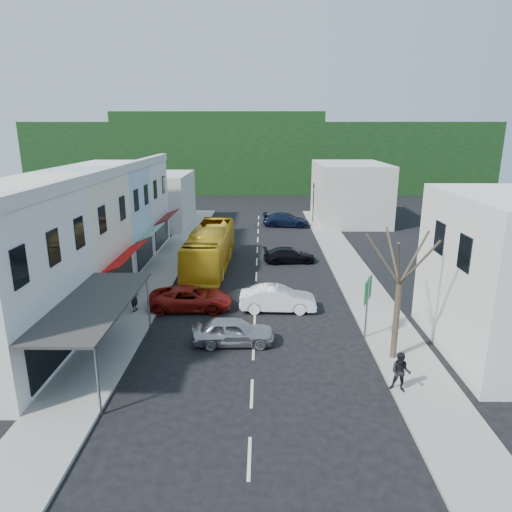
{
  "coord_description": "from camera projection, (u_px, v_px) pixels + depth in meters",
  "views": [
    {
      "loc": [
        0.4,
        -25.24,
        10.96
      ],
      "look_at": [
        0.0,
        6.0,
        2.2
      ],
      "focal_mm": 32.0,
      "sensor_mm": 36.0,
      "label": 1
    }
  ],
  "objects": [
    {
      "name": "traffic_signal",
      "position": [
        313.0,
        203.0,
        54.31
      ],
      "size": [
        1.17,
        1.3,
        4.81
      ],
      "primitive_type": null,
      "rotation": [
        0.0,
        0.0,
        2.75
      ],
      "color": "black",
      "rests_on": "ground"
    },
    {
      "name": "distant_block_right",
      "position": [
        349.0,
        192.0,
        55.07
      ],
      "size": [
        8.0,
        12.0,
        7.0
      ],
      "primitive_type": "cube",
      "color": "#B7B2A8",
      "rests_on": "ground"
    },
    {
      "name": "car_white",
      "position": [
        278.0,
        300.0,
        28.28
      ],
      "size": [
        4.43,
        1.89,
        1.4
      ],
      "primitive_type": "imported",
      "rotation": [
        0.0,
        0.0,
        1.55
      ],
      "color": "white",
      "rests_on": "ground"
    },
    {
      "name": "sidewalk_right",
      "position": [
        349.0,
        268.0,
        36.78
      ],
      "size": [
        3.0,
        52.0,
        0.15
      ],
      "primitive_type": "cube",
      "color": "gray",
      "rests_on": "ground"
    },
    {
      "name": "street_tree",
      "position": [
        399.0,
        284.0,
        21.38
      ],
      "size": [
        3.7,
        3.7,
        7.81
      ],
      "primitive_type": null,
      "rotation": [
        0.0,
        0.0,
        0.27
      ],
      "color": "#3C3022",
      "rests_on": "ground"
    },
    {
      "name": "pedestrian_left",
      "position": [
        135.0,
        297.0,
        27.85
      ],
      "size": [
        0.47,
        0.64,
        1.7
      ],
      "primitive_type": "imported",
      "rotation": [
        0.0,
        0.0,
        1.45
      ],
      "color": "black",
      "rests_on": "sidewalk_left"
    },
    {
      "name": "shopfront_row",
      "position": [
        73.0,
        234.0,
        31.16
      ],
      "size": [
        8.25,
        30.0,
        8.0
      ],
      "color": "silver",
      "rests_on": "ground"
    },
    {
      "name": "hillside",
      "position": [
        252.0,
        151.0,
        88.13
      ],
      "size": [
        80.0,
        26.0,
        14.0
      ],
      "color": "black",
      "rests_on": "ground"
    },
    {
      "name": "car_black_near",
      "position": [
        290.0,
        254.0,
        38.47
      ],
      "size": [
        4.66,
        2.28,
        1.4
      ],
      "primitive_type": "imported",
      "rotation": [
        0.0,
        0.0,
        1.67
      ],
      "color": "black",
      "rests_on": "ground"
    },
    {
      "name": "direction_sign",
      "position": [
        367.0,
        309.0,
        24.1
      ],
      "size": [
        1.37,
        1.72,
        3.53
      ],
      "primitive_type": null,
      "rotation": [
        0.0,
        0.0,
        -0.42
      ],
      "color": "#065423",
      "rests_on": "ground"
    },
    {
      "name": "ground",
      "position": [
        255.0,
        318.0,
        27.27
      ],
      "size": [
        120.0,
        120.0,
        0.0
      ],
      "primitive_type": "plane",
      "color": "black",
      "rests_on": "ground"
    },
    {
      "name": "car_navy_far",
      "position": [
        286.0,
        221.0,
        52.64
      ],
      "size": [
        4.7,
        2.4,
        1.4
      ],
      "primitive_type": "imported",
      "rotation": [
        0.0,
        0.0,
        1.44
      ],
      "color": "black",
      "rests_on": "ground"
    },
    {
      "name": "sidewalk_left",
      "position": [
        164.0,
        268.0,
        36.97
      ],
      "size": [
        3.0,
        52.0,
        0.15
      ],
      "primitive_type": "cube",
      "color": "gray",
      "rests_on": "ground"
    },
    {
      "name": "bus",
      "position": [
        210.0,
        250.0,
        36.67
      ],
      "size": [
        2.84,
        11.67,
        3.1
      ],
      "primitive_type": "imported",
      "rotation": [
        0.0,
        0.0,
        -0.03
      ],
      "color": "yellow",
      "rests_on": "ground"
    },
    {
      "name": "car_red",
      "position": [
        191.0,
        298.0,
        28.52
      ],
      "size": [
        4.65,
        2.02,
        1.4
      ],
      "primitive_type": "imported",
      "rotation": [
        0.0,
        0.0,
        1.6
      ],
      "color": "maroon",
      "rests_on": "ground"
    },
    {
      "name": "distant_block_left",
      "position": [
        155.0,
        200.0,
        52.6
      ],
      "size": [
        8.0,
        10.0,
        6.0
      ],
      "primitive_type": "cube",
      "color": "#B7B2A8",
      "rests_on": "ground"
    },
    {
      "name": "pedestrian_right",
      "position": [
        401.0,
        373.0,
        19.26
      ],
      "size": [
        0.82,
        0.68,
        1.7
      ],
      "primitive_type": "imported",
      "rotation": [
        0.0,
        0.0,
        -0.41
      ],
      "color": "black",
      "rests_on": "sidewalk_right"
    },
    {
      "name": "car_silver",
      "position": [
        233.0,
        332.0,
        23.86
      ],
      "size": [
        4.47,
        1.97,
        1.4
      ],
      "primitive_type": "imported",
      "rotation": [
        0.0,
        0.0,
        1.61
      ],
      "color": "#ADADB2",
      "rests_on": "ground"
    }
  ]
}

